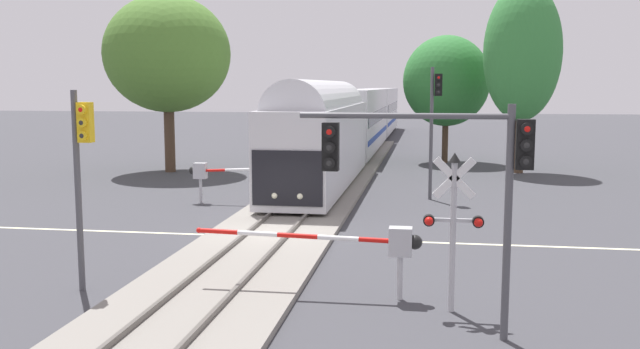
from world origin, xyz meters
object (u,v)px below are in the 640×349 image
(traffic_signal_median, at_px, (81,158))
(elm_centre_background, at_px, (446,81))
(commuter_train, at_px, (360,118))
(oak_behind_train, at_px, (167,54))
(crossing_gate_near, at_px, (375,243))
(traffic_signal_near_right, at_px, (445,164))
(traffic_signal_far_side, at_px, (435,112))
(oak_far_right, at_px, (522,53))
(crossing_gate_far, at_px, (217,172))
(crossing_signal_mast, at_px, (453,216))

(traffic_signal_median, height_order, elm_centre_background, elm_centre_background)
(commuter_train, distance_m, oak_behind_train, 17.75)
(crossing_gate_near, distance_m, traffic_signal_near_right, 3.66)
(traffic_signal_far_side, height_order, oak_far_right, oak_far_right)
(crossing_gate_near, bearing_deg, commuter_train, 96.28)
(crossing_gate_far, xyz_separation_m, traffic_signal_median, (0.67, -13.22, 2.00))
(crossing_gate_near, distance_m, crossing_gate_far, 15.02)
(commuter_train, bearing_deg, crossing_gate_near, -83.72)
(oak_far_right, height_order, elm_centre_background, oak_far_right)
(crossing_gate_near, height_order, elm_centre_background, elm_centre_background)
(commuter_train, relative_size, oak_far_right, 5.31)
(traffic_signal_median, bearing_deg, traffic_signal_near_right, -12.05)
(crossing_signal_mast, xyz_separation_m, traffic_signal_median, (-9.16, 0.25, 1.16))
(crossing_signal_mast, height_order, traffic_signal_far_side, traffic_signal_far_side)
(crossing_gate_far, relative_size, oak_far_right, 0.57)
(traffic_signal_median, relative_size, traffic_signal_far_side, 0.84)
(crossing_gate_near, height_order, traffic_signal_near_right, traffic_signal_near_right)
(oak_behind_train, bearing_deg, crossing_signal_mast, -56.09)
(oak_behind_train, height_order, elm_centre_background, oak_behind_train)
(oak_far_right, bearing_deg, crossing_gate_near, -104.31)
(oak_far_right, bearing_deg, elm_centre_background, 130.94)
(oak_behind_train, distance_m, oak_far_right, 21.07)
(crossing_gate_near, xyz_separation_m, traffic_signal_median, (-7.33, -0.51, 2.03))
(crossing_signal_mast, bearing_deg, crossing_gate_near, 157.46)
(elm_centre_background, bearing_deg, traffic_signal_far_side, -93.21)
(crossing_signal_mast, bearing_deg, commuter_train, 98.88)
(elm_centre_background, bearing_deg, commuter_train, 136.21)
(commuter_train, height_order, oak_behind_train, oak_behind_train)
(traffic_signal_far_side, bearing_deg, traffic_signal_median, -119.29)
(crossing_gate_near, height_order, traffic_signal_far_side, traffic_signal_far_side)
(crossing_gate_far, xyz_separation_m, elm_centre_background, (10.38, 18.16, 4.10))
(traffic_signal_near_right, xyz_separation_m, oak_far_right, (5.04, 28.38, 3.49))
(crossing_gate_near, xyz_separation_m, elm_centre_background, (2.37, 30.87, 4.12))
(traffic_signal_near_right, bearing_deg, oak_behind_train, 121.76)
(crossing_signal_mast, height_order, oak_behind_train, oak_behind_train)
(crossing_gate_far, distance_m, traffic_signal_far_side, 10.16)
(crossing_gate_far, relative_size, traffic_signal_far_side, 1.05)
(commuter_train, xyz_separation_m, oak_far_right, (10.70, -11.09, 4.40))
(crossing_signal_mast, height_order, oak_far_right, oak_far_right)
(commuter_train, xyz_separation_m, crossing_signal_mast, (5.91, -37.81, -0.46))
(commuter_train, height_order, crossing_gate_near, commuter_train)
(commuter_train, relative_size, traffic_signal_median, 11.69)
(traffic_signal_far_side, bearing_deg, crossing_signal_mast, -88.78)
(crossing_signal_mast, distance_m, crossing_gate_far, 16.70)
(oak_behind_train, distance_m, elm_centre_background, 18.39)
(oak_behind_train, bearing_deg, traffic_signal_far_side, -26.80)
(elm_centre_background, bearing_deg, crossing_gate_far, -119.74)
(traffic_signal_far_side, height_order, elm_centre_background, elm_centre_background)
(commuter_train, distance_m, traffic_signal_near_right, 39.88)
(crossing_signal_mast, relative_size, crossing_gate_far, 0.58)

